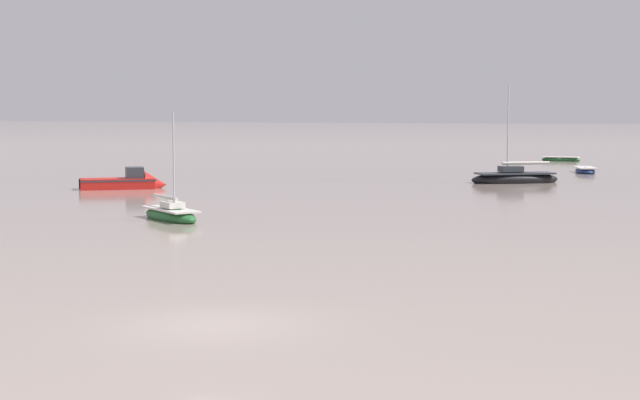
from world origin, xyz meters
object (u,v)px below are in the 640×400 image
(rowboat_moored_0, at_px, (585,171))
(sailboat_moored_2, at_px, (515,178))
(sailboat_moored_3, at_px, (171,215))
(motorboat_moored_1, at_px, (131,184))
(rowboat_moored_1, at_px, (561,159))

(rowboat_moored_0, height_order, sailboat_moored_2, sailboat_moored_2)
(sailboat_moored_2, bearing_deg, sailboat_moored_3, 37.09)
(motorboat_moored_1, relative_size, sailboat_moored_3, 1.06)
(sailboat_moored_3, bearing_deg, rowboat_moored_0, 108.45)
(rowboat_moored_0, height_order, rowboat_moored_1, rowboat_moored_0)
(rowboat_moored_1, bearing_deg, motorboat_moored_1, -109.35)
(motorboat_moored_1, relative_size, sailboat_moored_2, 0.77)
(motorboat_moored_1, distance_m, sailboat_moored_2, 28.23)
(sailboat_moored_2, xyz_separation_m, sailboat_moored_3, (-10.73, -31.80, -0.09))
(rowboat_moored_0, xyz_separation_m, sailboat_moored_3, (-14.02, -46.11, 0.05))
(rowboat_moored_0, relative_size, sailboat_moored_3, 0.84)
(rowboat_moored_0, distance_m, rowboat_moored_1, 20.70)
(sailboat_moored_3, distance_m, rowboat_moored_1, 66.76)
(sailboat_moored_3, relative_size, rowboat_moored_1, 1.32)
(sailboat_moored_2, bearing_deg, motorboat_moored_1, -0.47)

